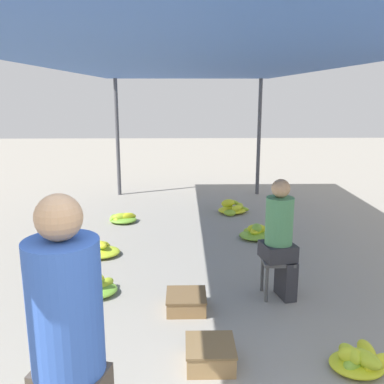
% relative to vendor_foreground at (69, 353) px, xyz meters
% --- Properties ---
extents(canopy_post_back_left, '(0.08, 0.08, 2.53)m').
position_rel_vendor_foreground_xyz_m(canopy_post_back_left, '(-0.82, 7.38, 0.34)').
color(canopy_post_back_left, '#4C4C51').
rests_on(canopy_post_back_left, ground).
extents(canopy_post_back_right, '(0.08, 0.08, 2.53)m').
position_rel_vendor_foreground_xyz_m(canopy_post_back_right, '(2.27, 7.38, 0.34)').
color(canopy_post_back_right, '#4C4C51').
rests_on(canopy_post_back_right, ground).
extents(canopy_tarp, '(3.49, 8.19, 0.04)m').
position_rel_vendor_foreground_xyz_m(canopy_tarp, '(0.73, 3.48, 1.62)').
color(canopy_tarp, '#33569E').
rests_on(canopy_tarp, canopy_post_front_left).
extents(vendor_foreground, '(0.46, 0.46, 1.78)m').
position_rel_vendor_foreground_xyz_m(vendor_foreground, '(0.00, 0.00, 0.00)').
color(vendor_foreground, '#4C4238').
rests_on(vendor_foreground, ground).
extents(stool, '(0.34, 0.34, 0.45)m').
position_rel_vendor_foreground_xyz_m(stool, '(1.64, 2.43, -0.57)').
color(stool, '#4C4C4C').
rests_on(stool, ground).
extents(vendor_seated, '(0.41, 0.41, 1.35)m').
position_rel_vendor_foreground_xyz_m(vendor_seated, '(1.66, 2.42, -0.22)').
color(vendor_seated, '#2D2D33').
rests_on(vendor_seated, ground).
extents(banana_pile_left_0, '(0.56, 0.58, 0.27)m').
position_rel_vendor_foreground_xyz_m(banana_pile_left_0, '(-0.42, 2.50, -0.84)').
color(banana_pile_left_0, '#C3D229').
rests_on(banana_pile_left_0, ground).
extents(banana_pile_left_1, '(0.48, 0.42, 0.18)m').
position_rel_vendor_foreground_xyz_m(banana_pile_left_1, '(-0.48, 5.27, -0.85)').
color(banana_pile_left_1, '#A9C82E').
rests_on(banana_pile_left_1, ground).
extents(banana_pile_left_2, '(0.55, 0.51, 0.21)m').
position_rel_vendor_foreground_xyz_m(banana_pile_left_2, '(-0.57, 3.73, -0.85)').
color(banana_pile_left_2, '#C0D12A').
rests_on(banana_pile_left_2, ground).
extents(banana_pile_left_3, '(0.57, 0.62, 0.15)m').
position_rel_vendor_foreground_xyz_m(banana_pile_left_3, '(-0.31, 0.99, -0.86)').
color(banana_pile_left_3, yellow).
rests_on(banana_pile_left_3, ground).
extents(banana_pile_right_0, '(0.55, 0.53, 0.24)m').
position_rel_vendor_foreground_xyz_m(banana_pile_right_0, '(1.74, 4.40, -0.84)').
color(banana_pile_right_0, yellow).
rests_on(banana_pile_right_0, ground).
extents(banana_pile_right_1, '(0.61, 0.60, 0.27)m').
position_rel_vendor_foreground_xyz_m(banana_pile_right_1, '(1.54, 5.84, -0.83)').
color(banana_pile_right_1, '#9FC430').
rests_on(banana_pile_right_1, ground).
extents(banana_pile_right_2, '(0.54, 0.49, 0.23)m').
position_rel_vendor_foreground_xyz_m(banana_pile_right_2, '(2.05, 1.10, -0.83)').
color(banana_pile_right_2, yellow).
rests_on(banana_pile_right_2, ground).
extents(crate_near, '(0.42, 0.42, 0.18)m').
position_rel_vendor_foreground_xyz_m(crate_near, '(0.63, 2.14, -0.83)').
color(crate_near, olive).
rests_on(crate_near, ground).
extents(crate_mid, '(0.41, 0.41, 0.19)m').
position_rel_vendor_foreground_xyz_m(crate_mid, '(0.82, 1.20, -0.82)').
color(crate_mid, '#9E7A4C').
rests_on(crate_mid, ground).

